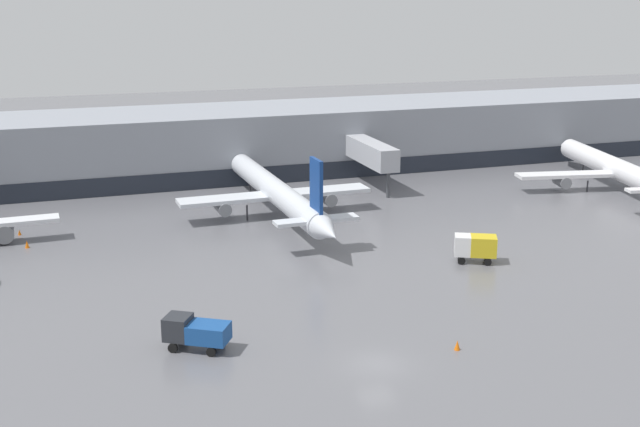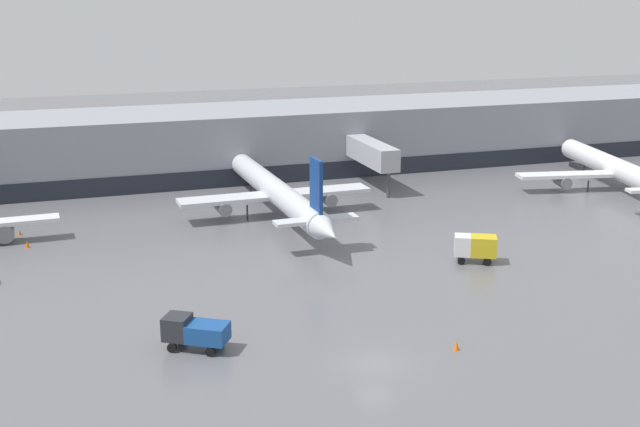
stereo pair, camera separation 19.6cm
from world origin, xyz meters
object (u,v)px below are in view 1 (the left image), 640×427
parked_jet_1 (618,170)px  traffic_cone_2 (27,244)px  traffic_cone_3 (457,345)px  service_truck_1 (476,246)px  traffic_cone_0 (19,232)px  parked_jet_0 (275,191)px  service_truck_0 (195,331)px

parked_jet_1 → traffic_cone_2: (-71.75, -1.61, -2.23)m
parked_jet_1 → traffic_cone_3: 55.86m
traffic_cone_3 → service_truck_1: bearing=57.3°
traffic_cone_0 → traffic_cone_3: size_ratio=0.82×
parked_jet_0 → traffic_cone_2: parked_jet_0 is taller
parked_jet_0 → service_truck_1: (13.48, -21.63, -1.30)m
parked_jet_1 → service_truck_1: (-31.59, -19.72, -1.01)m
service_truck_0 → traffic_cone_2: bearing=-36.2°
service_truck_0 → traffic_cone_0: bearing=-38.0°
service_truck_1 → traffic_cone_3: size_ratio=5.96×
service_truck_0 → traffic_cone_2: size_ratio=6.48×
service_truck_0 → traffic_cone_3: bearing=-167.7°
parked_jet_1 → service_truck_0: size_ratio=6.95×
service_truck_1 → traffic_cone_2: size_ratio=5.63×
parked_jet_1 → service_truck_1: parked_jet_1 is taller
service_truck_1 → service_truck_0: bearing=46.5°
parked_jet_1 → service_truck_0: bearing=127.9°
parked_jet_1 → traffic_cone_2: parked_jet_1 is taller
traffic_cone_3 → traffic_cone_2: bearing=130.2°
parked_jet_1 → traffic_cone_0: (-72.58, 3.29, -2.31)m
parked_jet_0 → parked_jet_1: parked_jet_1 is taller
parked_jet_1 → traffic_cone_3: (-42.32, -36.40, -2.25)m
service_truck_1 → traffic_cone_3: service_truck_1 is taller
parked_jet_0 → traffic_cone_2: 27.03m
parked_jet_0 → traffic_cone_3: (2.76, -38.31, -2.54)m
service_truck_0 → traffic_cone_3: (17.63, -6.10, -1.04)m
parked_jet_0 → traffic_cone_3: parked_jet_0 is taller
service_truck_1 → traffic_cone_2: bearing=1.8°
service_truck_1 → parked_jet_1: bearing=-122.0°
traffic_cone_0 → traffic_cone_2: 4.97m
parked_jet_1 → traffic_cone_3: bearing=141.8°
traffic_cone_0 → service_truck_1: bearing=-29.3°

